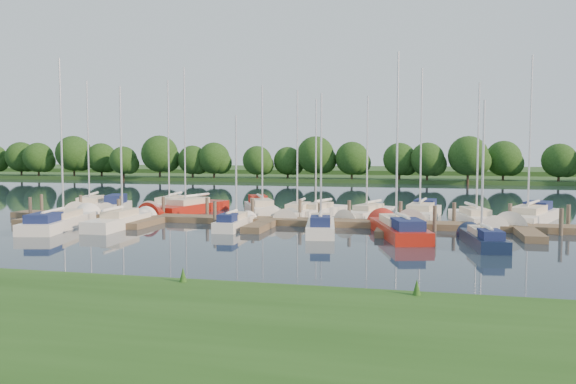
% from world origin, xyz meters
% --- Properties ---
extents(ground, '(260.00, 260.00, 0.00)m').
position_xyz_m(ground, '(0.00, 0.00, 0.00)').
color(ground, '#1A2634').
rests_on(ground, ground).
extents(near_bank, '(90.00, 10.00, 0.50)m').
position_xyz_m(near_bank, '(0.00, -16.00, 0.25)').
color(near_bank, '#1D4213').
rests_on(near_bank, ground).
extents(dock, '(40.00, 6.00, 0.40)m').
position_xyz_m(dock, '(0.00, 7.31, 0.20)').
color(dock, brown).
rests_on(dock, ground).
extents(mooring_pilings, '(38.24, 2.84, 2.00)m').
position_xyz_m(mooring_pilings, '(0.00, 8.43, 0.60)').
color(mooring_pilings, '#473D33').
rests_on(mooring_pilings, ground).
extents(far_shore, '(180.00, 30.00, 0.60)m').
position_xyz_m(far_shore, '(0.00, 75.00, 0.30)').
color(far_shore, '#21431A').
rests_on(far_shore, ground).
extents(distant_hill, '(220.00, 40.00, 1.40)m').
position_xyz_m(distant_hill, '(0.00, 100.00, 0.70)').
color(distant_hill, '#305123').
rests_on(distant_hill, ground).
extents(treeline, '(146.34, 9.31, 8.19)m').
position_xyz_m(treeline, '(-1.90, 61.63, 4.10)').
color(treeline, '#38281C').
rests_on(treeline, ground).
extents(sailboat_n_0, '(4.44, 8.73, 11.22)m').
position_xyz_m(sailboat_n_0, '(-16.96, 12.80, 0.28)').
color(sailboat_n_0, white).
rests_on(sailboat_n_0, ground).
extents(motorboat, '(2.93, 5.72, 1.67)m').
position_xyz_m(motorboat, '(-15.01, 13.42, 0.35)').
color(motorboat, white).
rests_on(motorboat, ground).
extents(sailboat_n_2, '(2.75, 8.91, 11.28)m').
position_xyz_m(sailboat_n_2, '(-10.62, 14.74, 0.28)').
color(sailboat_n_2, white).
rests_on(sailboat_n_2, ground).
extents(sailboat_n_3, '(3.92, 9.53, 12.01)m').
position_xyz_m(sailboat_n_3, '(-8.28, 12.91, 0.28)').
color(sailboat_n_3, '#9B190E').
rests_on(sailboat_n_3, ground).
extents(sailboat_n_4, '(4.60, 7.90, 10.46)m').
position_xyz_m(sailboat_n_4, '(-2.21, 13.31, 0.34)').
color(sailboat_n_4, white).
rests_on(sailboat_n_4, ground).
extents(sailboat_n_5, '(1.87, 7.63, 9.84)m').
position_xyz_m(sailboat_n_5, '(1.00, 12.04, 0.27)').
color(sailboat_n_5, white).
rests_on(sailboat_n_5, ground).
extents(sailboat_n_6, '(3.60, 7.17, 9.24)m').
position_xyz_m(sailboat_n_6, '(2.30, 12.99, 0.27)').
color(sailboat_n_6, white).
rests_on(sailboat_n_6, ground).
extents(sailboat_n_7, '(3.71, 7.23, 9.34)m').
position_xyz_m(sailboat_n_7, '(6.18, 12.58, 0.27)').
color(sailboat_n_7, white).
rests_on(sailboat_n_7, ground).
extents(sailboat_n_8, '(3.12, 8.97, 11.29)m').
position_xyz_m(sailboat_n_8, '(9.97, 13.18, 0.33)').
color(sailboat_n_8, white).
rests_on(sailboat_n_8, ground).
extents(sailboat_n_9, '(3.07, 7.77, 9.90)m').
position_xyz_m(sailboat_n_9, '(13.56, 10.86, 0.28)').
color(sailboat_n_9, white).
rests_on(sailboat_n_9, ground).
extents(sailboat_n_10, '(5.11, 9.18, 11.85)m').
position_xyz_m(sailboat_n_10, '(17.26, 12.40, 0.33)').
color(sailboat_n_10, white).
rests_on(sailboat_n_10, ground).
extents(sailboat_s_0, '(3.72, 9.03, 11.31)m').
position_xyz_m(sailboat_s_0, '(-12.75, 2.89, 0.32)').
color(sailboat_s_0, white).
rests_on(sailboat_s_0, ground).
extents(sailboat_s_1, '(2.02, 7.39, 9.60)m').
position_xyz_m(sailboat_s_1, '(-9.11, 4.00, 0.28)').
color(sailboat_s_1, white).
rests_on(sailboat_s_1, ground).
extents(sailboat_s_2, '(1.53, 5.80, 7.61)m').
position_xyz_m(sailboat_s_2, '(-1.65, 5.12, 0.32)').
color(sailboat_s_2, white).
rests_on(sailboat_s_2, ground).
extents(sailboat_s_3, '(2.50, 6.84, 8.83)m').
position_xyz_m(sailboat_s_3, '(4.08, 4.32, 0.33)').
color(sailboat_s_3, white).
rests_on(sailboat_s_3, ground).
extents(sailboat_s_4, '(3.92, 8.80, 11.12)m').
position_xyz_m(sailboat_s_4, '(8.65, 4.33, 0.33)').
color(sailboat_s_4, '#9B190E').
rests_on(sailboat_s_4, ground).
extents(sailboat_s_5, '(2.09, 6.16, 7.91)m').
position_xyz_m(sailboat_s_5, '(13.12, 1.70, 0.31)').
color(sailboat_s_5, black).
rests_on(sailboat_s_5, ground).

